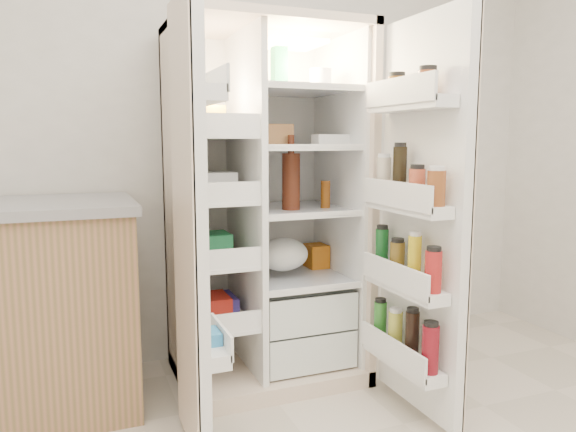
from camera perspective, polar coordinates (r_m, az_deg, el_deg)
name	(u,v)px	position (r m, az deg, el deg)	size (l,w,h in m)	color
wall_back	(232,119)	(3.13, -5.91, 10.01)	(4.00, 0.02, 2.70)	silver
refrigerator	(265,235)	(2.86, -2.37, -1.96)	(0.92, 0.70, 1.80)	beige
freezer_door	(191,230)	(2.12, -10.12, -1.42)	(0.15, 0.40, 1.72)	white
fridge_door	(419,223)	(2.43, 13.56, -0.75)	(0.17, 0.58, 1.72)	white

